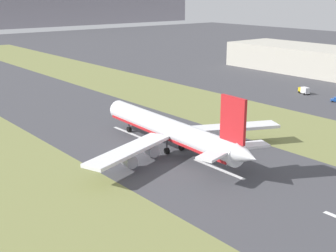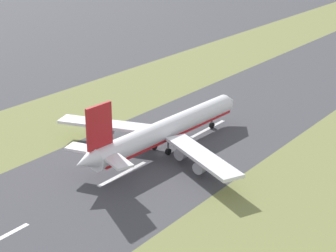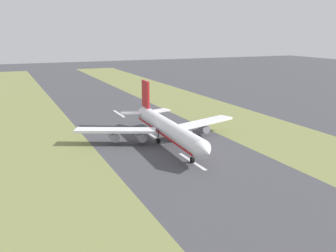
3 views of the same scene
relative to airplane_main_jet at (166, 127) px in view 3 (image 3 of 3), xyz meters
name	(u,v)px [view 3 (image 3 of 3)]	position (x,y,z in m)	size (l,w,h in m)	color
ground_plane	(162,142)	(0.51, -2.32, -6.02)	(800.00, 800.00, 0.00)	#424247
grass_median_west	(262,130)	(-44.49, -2.32, -6.02)	(40.00, 600.00, 0.01)	olive
grass_median_east	(35,157)	(45.51, -2.32, -6.02)	(40.00, 600.00, 0.01)	olive
centreline_dash_near	(119,114)	(0.51, -58.10, -6.01)	(1.20, 18.00, 0.01)	silver
centreline_dash_mid	(147,132)	(0.51, -18.10, -6.01)	(1.20, 18.00, 0.01)	silver
centreline_dash_far	(192,161)	(0.51, 21.90, -6.01)	(1.20, 18.00, 0.01)	silver
airplane_main_jet	(166,127)	(0.00, 0.00, 0.00)	(64.06, 67.18, 20.20)	white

